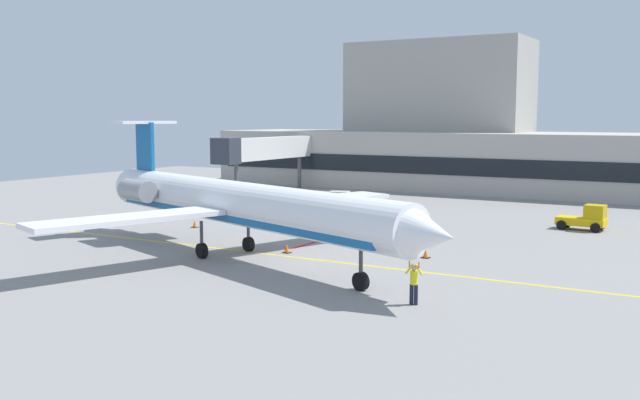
{
  "coord_description": "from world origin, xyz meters",
  "views": [
    {
      "loc": [
        22.42,
        -33.43,
        8.38
      ],
      "look_at": [
        -0.91,
        6.63,
        3.0
      ],
      "focal_mm": 40.49,
      "sensor_mm": 36.0,
      "label": 1
    }
  ],
  "objects_px": {
    "pushback_tractor": "(586,218)",
    "marshaller": "(414,283)",
    "baggage_tug": "(341,204)",
    "regional_jet": "(233,203)"
  },
  "relations": [
    {
      "from": "regional_jet",
      "to": "baggage_tug",
      "type": "height_order",
      "value": "regional_jet"
    },
    {
      "from": "regional_jet",
      "to": "pushback_tractor",
      "type": "height_order",
      "value": "regional_jet"
    },
    {
      "from": "baggage_tug",
      "to": "regional_jet",
      "type": "bearing_deg",
      "value": -80.48
    },
    {
      "from": "pushback_tractor",
      "to": "marshaller",
      "type": "distance_m",
      "value": 26.31
    },
    {
      "from": "regional_jet",
      "to": "marshaller",
      "type": "height_order",
      "value": "regional_jet"
    },
    {
      "from": "pushback_tractor",
      "to": "marshaller",
      "type": "relative_size",
      "value": 1.81
    },
    {
      "from": "baggage_tug",
      "to": "marshaller",
      "type": "distance_m",
      "value": 29.51
    },
    {
      "from": "pushback_tractor",
      "to": "marshaller",
      "type": "xyz_separation_m",
      "value": [
        -2.69,
        -26.17,
        0.12
      ]
    },
    {
      "from": "marshaller",
      "to": "pushback_tractor",
      "type": "bearing_deg",
      "value": 84.14
    },
    {
      "from": "baggage_tug",
      "to": "pushback_tractor",
      "type": "bearing_deg",
      "value": 5.78
    }
  ]
}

